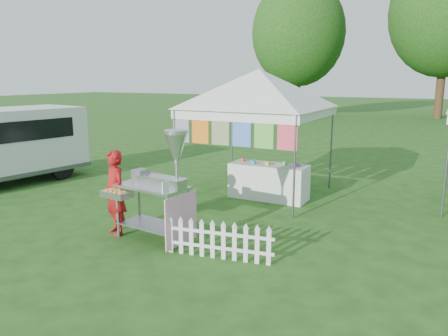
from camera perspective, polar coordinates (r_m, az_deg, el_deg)
The scene contains 8 objects.
ground at distance 7.85m, azimuth -6.16°, elevation -9.20°, with size 120.00×120.00×0.00m, color #204915.
canopy_main at distance 10.41m, azimuth 4.56°, elevation 12.74°, with size 4.24×4.24×3.45m.
tree_left at distance 31.86m, azimuth 9.67°, elevation 17.02°, with size 6.40×6.40×9.53m.
tree_mid at distance 34.34m, azimuth 27.19°, elevation 17.74°, with size 7.60×7.60×11.52m.
donut_cart at distance 7.43m, azimuth -8.37°, elevation -1.14°, with size 1.49×0.93×1.97m.
vendor at distance 8.07m, azimuth -14.08°, elevation -3.17°, with size 0.56×0.37×1.54m, color maroon.
picket_fence at distance 6.91m, azimuth -0.79°, elevation -9.55°, with size 1.78×0.33×0.56m.
display_table at distance 10.27m, azimuth 5.84°, elevation -1.76°, with size 1.80×0.70×0.82m, color white.
Camera 1 is at (4.15, -6.05, 2.79)m, focal length 35.00 mm.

